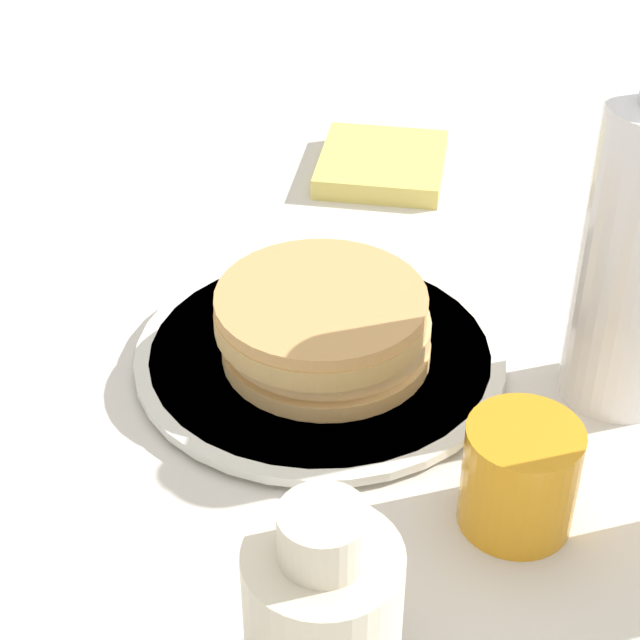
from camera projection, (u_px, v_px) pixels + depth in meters
name	position (u px, v px, depth m)	size (l,w,h in m)	color
ground_plane	(276.00, 380.00, 0.79)	(4.00, 4.00, 0.00)	silver
plate	(320.00, 356.00, 0.80)	(0.28, 0.28, 0.01)	silver
pancake_stack	(324.00, 324.00, 0.78)	(0.16, 0.16, 0.05)	tan
juice_glass	(520.00, 476.00, 0.65)	(0.07, 0.07, 0.07)	orange
cream_jug	(323.00, 617.00, 0.54)	(0.08, 0.08, 0.13)	beige
water_bottle_mid	(639.00, 257.00, 0.71)	(0.08, 0.08, 0.24)	white
napkin	(382.00, 164.00, 1.04)	(0.14, 0.13, 0.02)	#E5D166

